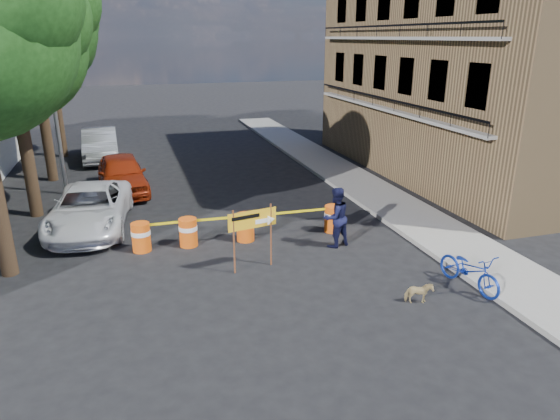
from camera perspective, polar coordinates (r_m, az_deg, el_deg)
ground at (r=14.00m, az=-1.58°, el=-7.17°), size 120.00×120.00×0.00m
sidewalk_east at (r=21.34m, az=10.24°, el=2.17°), size 2.40×40.00×0.15m
apartment_building at (r=25.26m, az=21.31°, el=17.49°), size 8.00×16.00×12.00m
tree_mid_a at (r=19.41m, az=-28.46°, el=16.40°), size 5.25×5.00×8.68m
tree_mid_b at (r=24.35m, az=-26.58°, el=18.50°), size 5.67×5.40×9.62m
tree_far at (r=29.30m, az=-24.98°, el=17.53°), size 5.04×4.80×8.84m
streetlamp at (r=21.83m, az=-24.51°, el=12.71°), size 1.25×0.18×8.00m
barrel_far_left at (r=15.75m, az=-15.59°, el=-2.93°), size 0.58×0.58×0.90m
barrel_mid_left at (r=15.80m, az=-10.45°, el=-2.44°), size 0.58×0.58×0.90m
barrel_mid_right at (r=15.98m, az=-3.98°, el=-1.91°), size 0.58×0.58×0.90m
barrel_far_right at (r=16.78m, az=6.05°, el=-0.92°), size 0.58×0.58×0.90m
detour_sign at (r=13.77m, az=-2.45°, el=-1.50°), size 1.42×0.40×1.85m
pedestrian at (r=15.46m, az=6.37°, el=-0.83°), size 1.09×0.96×1.90m
bicycle at (r=13.68m, az=21.08°, el=-4.64°), size 0.87×1.14×1.97m
dog at (r=12.83m, az=15.57°, el=-9.14°), size 0.71×0.45×0.55m
suv_white at (r=18.05m, az=-20.92°, el=0.18°), size 2.95×5.43×1.44m
sedan_red at (r=21.93m, az=-17.62°, el=3.96°), size 2.23×4.75×1.57m
sedan_silver at (r=28.29m, az=-19.87°, el=7.05°), size 1.89×4.96×1.62m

